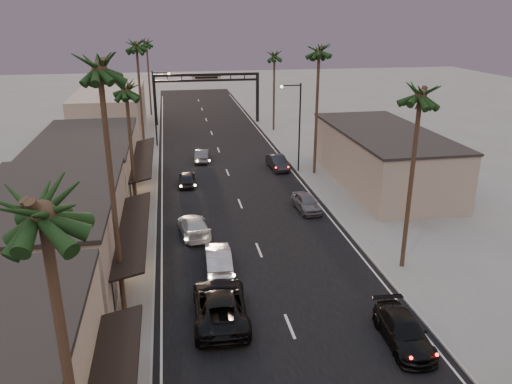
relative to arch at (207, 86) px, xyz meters
name	(u,v)px	position (x,y,z in m)	size (l,w,h in m)	color
ground	(235,192)	(0.00, -30.00, -5.53)	(200.00, 200.00, 0.00)	slate
road	(229,175)	(0.00, -25.00, -5.53)	(14.00, 120.00, 0.02)	black
sidewalk_left	(136,160)	(-9.50, -18.00, -5.47)	(5.00, 92.00, 0.12)	slate
sidewalk_right	(302,152)	(9.50, -18.00, -5.47)	(5.00, 92.00, 0.12)	slate
storefront_mid	(49,240)	(-13.00, -44.00, -2.78)	(8.00, 14.00, 5.50)	gray
storefront_far	(87,167)	(-13.00, -28.00, -3.03)	(8.00, 16.00, 5.00)	tan
storefront_dist	(111,113)	(-13.00, -5.00, -2.53)	(8.00, 20.00, 6.00)	gray
building_right	(382,158)	(14.00, -30.00, -3.03)	(8.00, 18.00, 5.00)	gray
arch	(207,86)	(0.00, 0.00, 0.00)	(15.20, 0.40, 7.27)	black
streetlight_right	(297,121)	(6.92, -25.00, -0.20)	(2.13, 0.30, 9.00)	black
streetlight_left	(157,103)	(-6.92, -12.00, -0.20)	(2.13, 0.30, 9.00)	black
palm_la	(40,197)	(-8.60, -61.00, 5.91)	(3.20, 3.20, 13.20)	#38281C
palm_lb	(99,60)	(-8.60, -48.00, 7.85)	(3.20, 3.20, 15.20)	#38281C
palm_lc	(125,84)	(-8.60, -34.00, 4.94)	(3.20, 3.20, 12.20)	#38281C
palm_ld	(136,42)	(-8.60, -15.00, 6.88)	(3.20, 3.20, 14.20)	#38281C
palm_ra	(422,87)	(8.60, -46.00, 5.91)	(3.20, 3.20, 13.20)	#38281C
palm_rb	(319,47)	(8.60, -26.00, 6.88)	(3.20, 3.20, 14.20)	#38281C
palm_rc	(274,53)	(8.60, -6.00, 4.94)	(3.20, 3.20, 12.20)	#38281C
palm_far	(146,40)	(-8.30, 8.00, 5.91)	(3.20, 3.20, 13.20)	#38281C
oncoming_pickup	(220,305)	(-3.48, -49.65, -4.69)	(2.80, 6.06, 1.68)	black
oncoming_silver	(218,258)	(-3.02, -44.15, -4.80)	(1.56, 4.46, 1.47)	#95959A
oncoming_white	(194,226)	(-4.25, -38.65, -4.84)	(1.94, 4.78, 1.39)	#B1B1B1
oncoming_dgrey	(187,178)	(-4.24, -27.24, -4.87)	(1.57, 3.90, 1.33)	black
oncoming_grey_far	(202,155)	(-2.26, -19.37, -4.86)	(1.41, 4.06, 1.34)	#4B4B50
curbside_black	(404,331)	(5.18, -53.30, -4.85)	(1.92, 4.73, 1.37)	black
curbside_grey	(306,202)	(5.18, -35.41, -4.84)	(1.63, 4.04, 1.38)	#57565C
curbside_far	(278,162)	(5.32, -23.63, -4.83)	(1.50, 4.29, 1.41)	black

